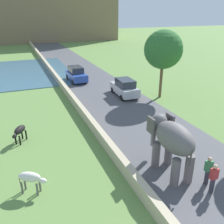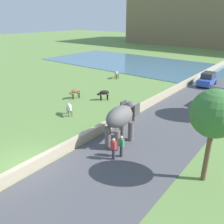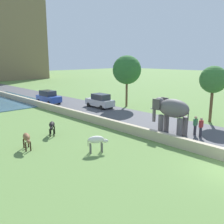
# 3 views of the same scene
# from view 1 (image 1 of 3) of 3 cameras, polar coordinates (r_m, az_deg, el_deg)

# --- Properties ---
(road_surface) EXTENTS (7.00, 120.00, 0.06)m
(road_surface) POSITION_cam_1_polar(r_m,az_deg,el_deg) (25.73, -1.50, 4.28)
(road_surface) COLOR #4C4C51
(road_surface) RESTS_ON ground
(barrier_wall) EXTENTS (0.40, 110.00, 0.77)m
(barrier_wall) POSITION_cam_1_polar(r_m,az_deg,el_deg) (22.77, -8.70, 2.46)
(barrier_wall) COLOR tan
(barrier_wall) RESTS_ON ground
(elephant) EXTENTS (1.43, 3.47, 2.99)m
(elephant) POSITION_cam_1_polar(r_m,az_deg,el_deg) (12.99, 13.71, -6.22)
(elephant) COLOR #605B5B
(elephant) RESTS_ON ground
(person_beside_elephant) EXTENTS (0.36, 0.22, 1.63)m
(person_beside_elephant) POSITION_cam_1_polar(r_m,az_deg,el_deg) (12.82, 22.61, -14.10)
(person_beside_elephant) COLOR #33333D
(person_beside_elephant) RESTS_ON ground
(person_trailing) EXTENTS (0.36, 0.22, 1.63)m
(person_trailing) POSITION_cam_1_polar(r_m,az_deg,el_deg) (13.26, 21.52, -12.55)
(person_trailing) COLOR #33333D
(person_trailing) RESTS_ON ground
(car_blue) EXTENTS (1.93, 4.07, 1.80)m
(car_blue) POSITION_cam_1_polar(r_m,az_deg,el_deg) (30.56, -8.36, 8.74)
(car_blue) COLOR #2D4CA8
(car_blue) RESTS_ON ground
(car_silver) EXTENTS (1.90, 4.05, 1.80)m
(car_silver) POSITION_cam_1_polar(r_m,az_deg,el_deg) (24.89, 2.97, 5.72)
(car_silver) COLOR #B7B7BC
(car_silver) RESTS_ON ground
(cow_white) EXTENTS (1.36, 0.99, 1.15)m
(cow_white) POSITION_cam_1_polar(r_m,az_deg,el_deg) (12.56, -18.47, -14.45)
(cow_white) COLOR silver
(cow_white) RESTS_ON ground
(cow_black) EXTENTS (1.06, 1.33, 1.15)m
(cow_black) POSITION_cam_1_polar(r_m,az_deg,el_deg) (17.19, -20.83, -4.16)
(cow_black) COLOR black
(cow_black) RESTS_ON ground
(tree_near) EXTENTS (3.66, 3.66, 6.57)m
(tree_near) POSITION_cam_1_polar(r_m,az_deg,el_deg) (24.19, 11.92, 14.07)
(tree_near) COLOR brown
(tree_near) RESTS_ON ground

